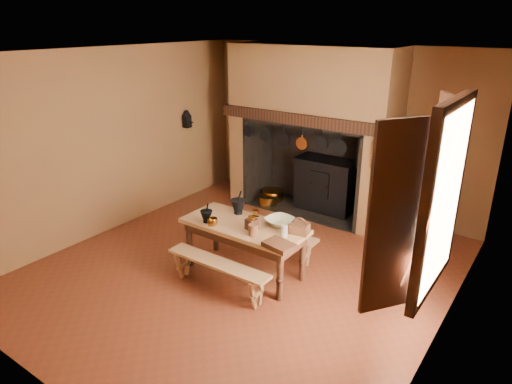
# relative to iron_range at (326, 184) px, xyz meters

# --- Properties ---
(floor) EXTENTS (5.50, 5.50, 0.00)m
(floor) POSITION_rel_iron_range_xyz_m (0.04, -2.45, -0.48)
(floor) COLOR #632A17
(floor) RESTS_ON ground
(ceiling) EXTENTS (5.50, 5.50, 0.00)m
(ceiling) POSITION_rel_iron_range_xyz_m (0.04, -2.45, 2.32)
(ceiling) COLOR silver
(ceiling) RESTS_ON back_wall
(back_wall) EXTENTS (5.00, 0.02, 2.80)m
(back_wall) POSITION_rel_iron_range_xyz_m (0.04, 0.30, 0.92)
(back_wall) COLOR brown
(back_wall) RESTS_ON floor
(wall_left) EXTENTS (0.02, 5.50, 2.80)m
(wall_left) POSITION_rel_iron_range_xyz_m (-2.46, -2.45, 0.92)
(wall_left) COLOR brown
(wall_left) RESTS_ON floor
(wall_right) EXTENTS (0.02, 5.50, 2.80)m
(wall_right) POSITION_rel_iron_range_xyz_m (2.54, -2.45, 0.92)
(wall_right) COLOR brown
(wall_right) RESTS_ON floor
(wall_front) EXTENTS (5.00, 0.02, 2.80)m
(wall_front) POSITION_rel_iron_range_xyz_m (0.04, -5.20, 0.92)
(wall_front) COLOR brown
(wall_front) RESTS_ON floor
(chimney_breast) EXTENTS (2.95, 0.96, 2.80)m
(chimney_breast) POSITION_rel_iron_range_xyz_m (-0.26, -0.14, 1.33)
(chimney_breast) COLOR brown
(chimney_breast) RESTS_ON floor
(iron_range) EXTENTS (1.12, 0.55, 1.60)m
(iron_range) POSITION_rel_iron_range_xyz_m (0.00, 0.00, 0.00)
(iron_range) COLOR black
(iron_range) RESTS_ON floor
(hearth_pans) EXTENTS (0.51, 0.62, 0.20)m
(hearth_pans) POSITION_rel_iron_range_xyz_m (-1.01, -0.23, -0.39)
(hearth_pans) COLOR #B07828
(hearth_pans) RESTS_ON floor
(hanging_pans) EXTENTS (1.92, 0.29, 0.27)m
(hanging_pans) POSITION_rel_iron_range_xyz_m (-0.30, -0.64, 0.88)
(hanging_pans) COLOR black
(hanging_pans) RESTS_ON chimney_breast
(onion_string) EXTENTS (0.12, 0.10, 0.46)m
(onion_string) POSITION_rel_iron_range_xyz_m (1.04, -0.66, 0.85)
(onion_string) COLOR #B76621
(onion_string) RESTS_ON chimney_breast
(herb_bunch) EXTENTS (0.20, 0.20, 0.35)m
(herb_bunch) POSITION_rel_iron_range_xyz_m (1.22, -0.66, 0.90)
(herb_bunch) COLOR #4A5528
(herb_bunch) RESTS_ON chimney_breast
(window) EXTENTS (0.39, 1.75, 1.76)m
(window) POSITION_rel_iron_range_xyz_m (2.39, -2.85, 1.22)
(window) COLOR white
(window) RESTS_ON wall_right
(wall_coffee_mill) EXTENTS (0.23, 0.16, 0.31)m
(wall_coffee_mill) POSITION_rel_iron_range_xyz_m (-2.38, -0.90, 1.03)
(wall_coffee_mill) COLOR black
(wall_coffee_mill) RESTS_ON wall_left
(work_table) EXTENTS (1.62, 0.72, 0.70)m
(work_table) POSITION_rel_iron_range_xyz_m (0.10, -2.53, 0.11)
(work_table) COLOR #B18151
(work_table) RESTS_ON floor
(bench_front) EXTENTS (1.44, 0.25, 0.40)m
(bench_front) POSITION_rel_iron_range_xyz_m (0.10, -3.07, -0.18)
(bench_front) COLOR #B18151
(bench_front) RESTS_ON floor
(bench_back) EXTENTS (1.46, 0.26, 0.41)m
(bench_back) POSITION_rel_iron_range_xyz_m (0.10, -1.94, -0.18)
(bench_back) COLOR #B18151
(bench_back) RESTS_ON floor
(mortar_large) EXTENTS (0.20, 0.20, 0.34)m
(mortar_large) POSITION_rel_iron_range_xyz_m (-0.17, -2.30, 0.33)
(mortar_large) COLOR black
(mortar_large) RESTS_ON work_table
(mortar_small) EXTENTS (0.16, 0.16, 0.27)m
(mortar_small) POSITION_rel_iron_range_xyz_m (-0.33, -2.76, 0.31)
(mortar_small) COLOR black
(mortar_small) RESTS_ON work_table
(coffee_grinder) EXTENTS (0.19, 0.16, 0.21)m
(coffee_grinder) POSITION_rel_iron_range_xyz_m (0.27, -2.58, 0.30)
(coffee_grinder) COLOR #3B1D12
(coffee_grinder) RESTS_ON work_table
(brass_mug_a) EXTENTS (0.08, 0.08, 0.08)m
(brass_mug_a) POSITION_rel_iron_range_xyz_m (-0.22, -2.81, 0.26)
(brass_mug_a) COLOR #B07828
(brass_mug_a) RESTS_ON work_table
(brass_mug_b) EXTENTS (0.10, 0.10, 0.09)m
(brass_mug_b) POSITION_rel_iron_range_xyz_m (0.08, -2.25, 0.27)
(brass_mug_b) COLOR #B07828
(brass_mug_b) RESTS_ON work_table
(mixing_bowl) EXTENTS (0.43, 0.43, 0.09)m
(mixing_bowl) POSITION_rel_iron_range_xyz_m (0.49, -2.28, 0.26)
(mixing_bowl) COLOR #BDBA91
(mixing_bowl) RESTS_ON work_table
(stoneware_crock) EXTENTS (0.14, 0.14, 0.14)m
(stoneware_crock) POSITION_rel_iron_range_xyz_m (0.39, -2.72, 0.29)
(stoneware_crock) COLOR #54311F
(stoneware_crock) RESTS_ON work_table
(glass_jar) EXTENTS (0.10, 0.10, 0.15)m
(glass_jar) POSITION_rel_iron_range_xyz_m (0.70, -2.53, 0.29)
(glass_jar) COLOR beige
(glass_jar) RESTS_ON work_table
(wicker_basket) EXTENTS (0.25, 0.20, 0.22)m
(wicker_basket) POSITION_rel_iron_range_xyz_m (0.81, -2.35, 0.29)
(wicker_basket) COLOR #492516
(wicker_basket) RESTS_ON work_table
(wooden_tray) EXTENTS (0.39, 0.31, 0.06)m
(wooden_tray) POSITION_rel_iron_range_xyz_m (0.81, -2.81, 0.25)
(wooden_tray) COLOR #3B1D12
(wooden_tray) RESTS_ON work_table
(brass_cup) EXTENTS (0.16, 0.16, 0.11)m
(brass_cup) POSITION_rel_iron_range_xyz_m (-0.20, -2.79, 0.27)
(brass_cup) COLOR #B07828
(brass_cup) RESTS_ON work_table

